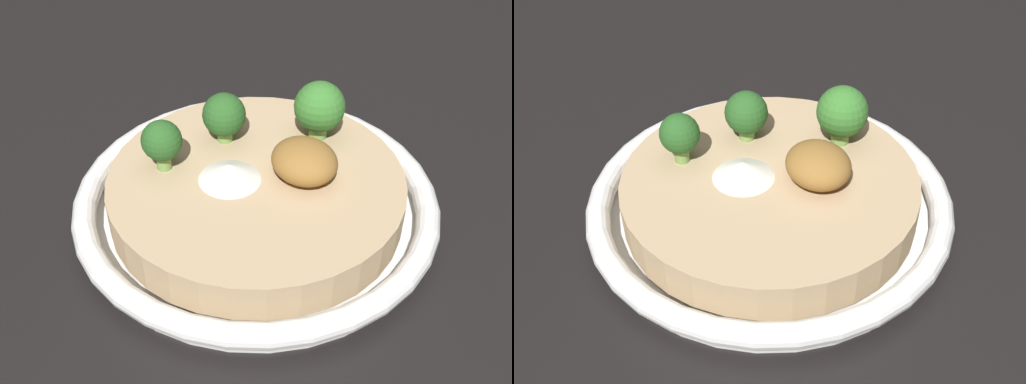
# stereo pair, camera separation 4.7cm
# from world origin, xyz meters

# --- Properties ---
(ground_plane) EXTENTS (6.00, 6.00, 0.00)m
(ground_plane) POSITION_xyz_m (0.00, 0.00, 0.00)
(ground_plane) COLOR black
(risotto_bowl) EXTENTS (0.27, 0.27, 0.04)m
(risotto_bowl) POSITION_xyz_m (0.00, 0.00, 0.02)
(risotto_bowl) COLOR white
(risotto_bowl) RESTS_ON ground_plane
(cheese_sprinkle) EXTENTS (0.05, 0.05, 0.01)m
(cheese_sprinkle) POSITION_xyz_m (-0.01, -0.02, 0.04)
(cheese_sprinkle) COLOR white
(cheese_sprinkle) RESTS_ON risotto_bowl
(crispy_onion_garnish) EXTENTS (0.05, 0.05, 0.03)m
(crispy_onion_garnish) POSITION_xyz_m (0.02, 0.03, 0.05)
(crispy_onion_garnish) COLOR olive
(crispy_onion_garnish) RESTS_ON risotto_bowl
(broccoli_left) EXTENTS (0.03, 0.03, 0.04)m
(broccoli_left) POSITION_xyz_m (-0.05, 0.01, 0.06)
(broccoli_left) COLOR #759E4C
(broccoli_left) RESTS_ON risotto_bowl
(broccoli_back_left) EXTENTS (0.04, 0.04, 0.05)m
(broccoli_back_left) POSITION_xyz_m (-0.01, 0.07, 0.06)
(broccoli_back_left) COLOR #759E4C
(broccoli_back_left) RESTS_ON risotto_bowl
(broccoli_front_left) EXTENTS (0.03, 0.03, 0.04)m
(broccoli_front_left) POSITION_xyz_m (-0.05, -0.05, 0.06)
(broccoli_front_left) COLOR #759E4C
(broccoli_front_left) RESTS_ON risotto_bowl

